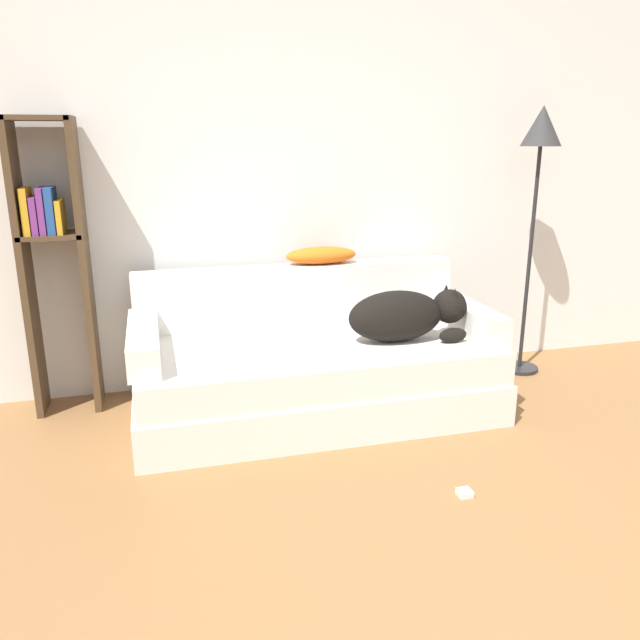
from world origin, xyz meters
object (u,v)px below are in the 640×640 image
object	(u,v)px
couch	(315,378)
bookshelf	(53,252)
power_adapter	(465,493)
laptop	(293,348)
floor_lamp	(539,157)
dog	(406,315)
throw_pillow	(321,255)

from	to	relation	value
couch	bookshelf	world-z (taller)	bookshelf
bookshelf	power_adapter	xyz separation A→B (m)	(1.71, -1.42, -0.87)
laptop	couch	bearing A→B (deg)	40.52
couch	floor_lamp	world-z (taller)	floor_lamp
dog	power_adapter	bearing A→B (deg)	-95.39
couch	laptop	world-z (taller)	laptop
floor_lamp	couch	bearing A→B (deg)	-169.35
laptop	power_adapter	world-z (taller)	laptop
floor_lamp	power_adapter	distance (m)	2.13
couch	dog	distance (m)	0.60
throw_pillow	bookshelf	world-z (taller)	bookshelf
couch	laptop	bearing A→B (deg)	-145.21
dog	bookshelf	xyz separation A→B (m)	(-1.80, 0.52, 0.34)
couch	dog	size ratio (longest dim) A/B	2.87
floor_lamp	power_adapter	bearing A→B (deg)	-129.96
couch	floor_lamp	xyz separation A→B (m)	(1.46, 0.27, 1.16)
couch	bookshelf	bearing A→B (deg)	162.26
dog	laptop	world-z (taller)	dog
power_adapter	laptop	bearing A→B (deg)	121.04
dog	floor_lamp	xyz separation A→B (m)	(0.98, 0.37, 0.81)
couch	throw_pillow	xyz separation A→B (m)	(0.14, 0.41, 0.60)
dog	power_adapter	size ratio (longest dim) A/B	11.34
bookshelf	power_adapter	size ratio (longest dim) A/B	26.54
throw_pillow	power_adapter	world-z (taller)	throw_pillow
bookshelf	floor_lamp	world-z (taller)	floor_lamp
throw_pillow	floor_lamp	bearing A→B (deg)	-5.88
dog	couch	bearing A→B (deg)	168.67
dog	laptop	xyz separation A→B (m)	(-0.62, -0.01, -0.13)
floor_lamp	power_adapter	world-z (taller)	floor_lamp
throw_pillow	floor_lamp	size ratio (longest dim) A/B	0.26
laptop	throw_pillow	size ratio (longest dim) A/B	0.89
bookshelf	power_adapter	distance (m)	2.39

